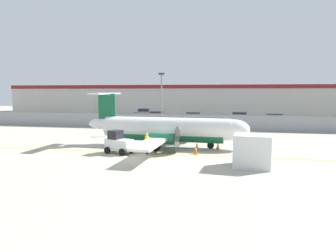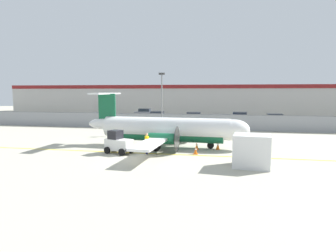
{
  "view_description": "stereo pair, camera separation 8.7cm",
  "coord_description": "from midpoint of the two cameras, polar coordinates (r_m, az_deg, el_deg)",
  "views": [
    {
      "loc": [
        5.93,
        -21.35,
        5.06
      ],
      "look_at": [
        0.71,
        6.25,
        1.8
      ],
      "focal_mm": 32.0,
      "sensor_mm": 36.0,
      "label": 1
    },
    {
      "loc": [
        6.02,
        -21.33,
        5.06
      ],
      "look_at": [
        0.71,
        6.25,
        1.8
      ],
      "focal_mm": 32.0,
      "sensor_mm": 36.0,
      "label": 2
    }
  ],
  "objects": [
    {
      "name": "ground_plane",
      "position": [
        24.62,
        -3.58,
        -5.24
      ],
      "size": [
        140.0,
        140.0,
        0.01
      ],
      "color": "#B2AD99"
    },
    {
      "name": "perimeter_fence",
      "position": [
        39.99,
        2.07,
        0.96
      ],
      "size": [
        98.0,
        0.1,
        2.1
      ],
      "color": "gray",
      "rests_on": "ground"
    },
    {
      "name": "parking_lot_strip",
      "position": [
        51.43,
        3.99,
        1.02
      ],
      "size": [
        98.0,
        17.0,
        0.12
      ],
      "color": "#38383A",
      "rests_on": "ground"
    },
    {
      "name": "background_building",
      "position": [
        69.61,
        5.81,
        5.1
      ],
      "size": [
        91.0,
        8.1,
        6.5
      ],
      "color": "beige",
      "rests_on": "ground"
    },
    {
      "name": "commuter_airplane",
      "position": [
        27.26,
        0.08,
        -0.67
      ],
      "size": [
        15.21,
        16.06,
        4.92
      ],
      "rotation": [
        0.0,
        0.0,
        -0.05
      ],
      "color": "white",
      "rests_on": "ground"
    },
    {
      "name": "baggage_tug",
      "position": [
        24.86,
        -9.49,
        -3.21
      ],
      "size": [
        2.56,
        1.96,
        1.88
      ],
      "rotation": [
        0.0,
        0.0,
        -0.32
      ],
      "color": "silver",
      "rests_on": "ground"
    },
    {
      "name": "ground_crew_worker",
      "position": [
        24.33,
        -4.13,
        -3.12
      ],
      "size": [
        0.47,
        0.52,
        1.7
      ],
      "rotation": [
        0.0,
        0.0,
        3.67
      ],
      "color": "#191E4C",
      "rests_on": "ground"
    },
    {
      "name": "cargo_container",
      "position": [
        20.84,
        15.61,
        -4.58
      ],
      "size": [
        2.61,
        2.26,
        2.2
      ],
      "rotation": [
        0.0,
        0.0,
        -0.11
      ],
      "color": "silver",
      "rests_on": "ground"
    },
    {
      "name": "traffic_cone_near_left",
      "position": [
        24.37,
        5.22,
        -4.64
      ],
      "size": [
        0.36,
        0.36,
        0.64
      ],
      "color": "orange",
      "rests_on": "ground"
    },
    {
      "name": "traffic_cone_near_right",
      "position": [
        26.32,
        5.41,
        -3.8
      ],
      "size": [
        0.36,
        0.36,
        0.64
      ],
      "color": "orange",
      "rests_on": "ground"
    },
    {
      "name": "traffic_cone_far_left",
      "position": [
        26.66,
        9.39,
        -3.73
      ],
      "size": [
        0.36,
        0.36,
        0.64
      ],
      "color": "orange",
      "rests_on": "ground"
    },
    {
      "name": "parked_car_0",
      "position": [
        48.93,
        -13.07,
        1.56
      ],
      "size": [
        4.32,
        2.26,
        1.58
      ],
      "rotation": [
        0.0,
        0.0,
        0.08
      ],
      "color": "#19662D",
      "rests_on": "parking_lot_strip"
    },
    {
      "name": "parked_car_1",
      "position": [
        59.13,
        -4.48,
        2.56
      ],
      "size": [
        4.26,
        2.12,
        1.58
      ],
      "rotation": [
        0.0,
        0.0,
        0.03
      ],
      "color": "gray",
      "rests_on": "parking_lot_strip"
    },
    {
      "name": "parked_car_2",
      "position": [
        51.3,
        -2.32,
        1.95
      ],
      "size": [
        4.3,
        2.2,
        1.58
      ],
      "rotation": [
        0.0,
        0.0,
        3.2
      ],
      "color": "gray",
      "rests_on": "parking_lot_strip"
    },
    {
      "name": "parked_car_3",
      "position": [
        49.09,
        4.66,
        1.73
      ],
      "size": [
        4.27,
        2.14,
        1.58
      ],
      "rotation": [
        0.0,
        0.0,
        3.18
      ],
      "color": "gray",
      "rests_on": "parking_lot_strip"
    },
    {
      "name": "parked_car_4",
      "position": [
        44.71,
        10.05,
        1.17
      ],
      "size": [
        4.33,
        2.28,
        1.58
      ],
      "rotation": [
        0.0,
        0.0,
        3.06
      ],
      "color": "navy",
      "rests_on": "parking_lot_strip"
    },
    {
      "name": "parked_car_5",
      "position": [
        50.43,
        13.53,
        1.7
      ],
      "size": [
        4.32,
        2.26,
        1.58
      ],
      "rotation": [
        0.0,
        0.0,
        -0.08
      ],
      "color": "navy",
      "rests_on": "parking_lot_strip"
    },
    {
      "name": "parked_car_6",
      "position": [
        48.42,
        19.64,
        1.3
      ],
      "size": [
        4.21,
        2.02,
        1.58
      ],
      "rotation": [
        0.0,
        0.0,
        0.01
      ],
      "color": "#B28C19",
      "rests_on": "parking_lot_strip"
    },
    {
      "name": "apron_light_pole",
      "position": [
        36.23,
        -1.29,
        5.42
      ],
      "size": [
        0.7,
        0.3,
        7.27
      ],
      "color": "slate",
      "rests_on": "ground"
    }
  ]
}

